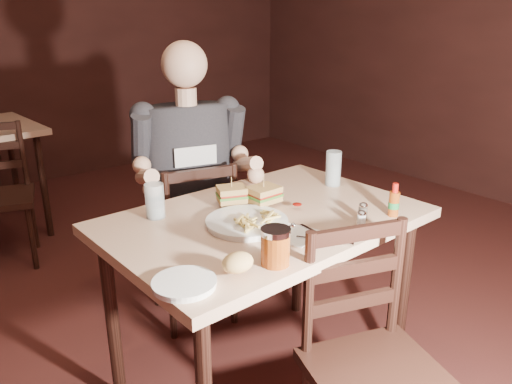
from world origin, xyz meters
TOP-DOWN VIEW (x-y plane):
  - room_shell at (0.00, 0.00)m, footprint 7.00×7.00m
  - main_table at (0.06, 0.09)m, footprint 1.18×0.80m
  - chair_far at (0.12, 0.72)m, footprint 0.49×0.51m
  - chair_near at (0.02, -0.50)m, footprint 0.52×0.55m
  - diner at (0.10, 0.67)m, footprint 0.63×0.55m
  - dinner_plate at (-0.05, 0.06)m, footprint 0.29×0.29m
  - sandwich_left at (0.03, 0.25)m, footprint 0.13×0.12m
  - sandwich_right at (0.12, 0.17)m, footprint 0.12×0.10m
  - fries_pile at (-0.04, 0.02)m, footprint 0.23×0.16m
  - ketchup_dollop at (0.19, 0.06)m, footprint 0.04×0.04m
  - glass_left at (-0.27, 0.33)m, footprint 0.07×0.07m
  - glass_right at (0.52, 0.17)m, footprint 0.07×0.07m
  - hot_sauce at (0.43, -0.21)m, footprint 0.04×0.04m
  - salt_shaker at (0.25, -0.21)m, footprint 0.03×0.03m
  - pepper_shaker at (0.31, -0.17)m, footprint 0.03×0.03m
  - syrup_dispenser at (-0.16, -0.23)m, footprint 0.09×0.09m
  - napkin at (0.02, -0.11)m, footprint 0.19×0.19m
  - knife at (0.06, -0.21)m, footprint 0.12×0.17m
  - fork at (0.09, -0.15)m, footprint 0.03×0.16m
  - side_plate at (-0.45, -0.17)m, footprint 0.18×0.18m
  - bread_roll at (-0.29, -0.21)m, footprint 0.10×0.08m

SIDE VIEW (x-z plane):
  - chair_far at x=0.12m, z-range 0.00..0.84m
  - chair_near at x=0.02m, z-range 0.00..0.87m
  - main_table at x=0.06m, z-range 0.30..1.07m
  - napkin at x=0.02m, z-range 0.77..0.77m
  - knife at x=0.06m, z-range 0.77..0.78m
  - fork at x=0.09m, z-range 0.77..0.78m
  - side_plate at x=-0.45m, z-range 0.77..0.78m
  - dinner_plate at x=-0.05m, z-range 0.77..0.79m
  - ketchup_dollop at x=0.19m, z-range 0.79..0.80m
  - salt_shaker at x=0.25m, z-range 0.77..0.83m
  - pepper_shaker at x=0.31m, z-range 0.77..0.83m
  - fries_pile at x=-0.04m, z-range 0.79..0.82m
  - bread_roll at x=-0.29m, z-range 0.78..0.84m
  - syrup_dispenser at x=-0.16m, z-range 0.77..0.89m
  - hot_sauce at x=0.43m, z-range 0.77..0.90m
  - sandwich_left at x=0.03m, z-range 0.79..0.88m
  - glass_left at x=-0.27m, z-range 0.77..0.90m
  - sandwich_right at x=0.12m, z-range 0.79..0.89m
  - glass_right at x=0.52m, z-range 0.77..0.92m
  - diner at x=0.10m, z-range 0.44..1.38m
  - room_shell at x=0.00m, z-range -2.10..4.90m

